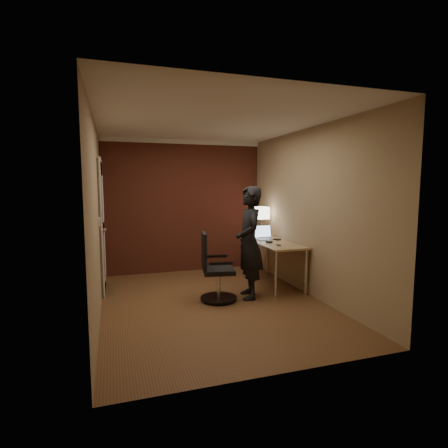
{
  "coord_description": "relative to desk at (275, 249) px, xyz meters",
  "views": [
    {
      "loc": [
        -1.31,
        -4.62,
        1.66
      ],
      "look_at": [
        0.35,
        0.55,
        1.05
      ],
      "focal_mm": 28.0,
      "sensor_mm": 36.0,
      "label": 1
    }
  ],
  "objects": [
    {
      "name": "desk",
      "position": [
        0.0,
        0.0,
        0.0
      ],
      "size": [
        0.6,
        1.5,
        0.73
      ],
      "color": "tan",
      "rests_on": "ground"
    },
    {
      "name": "phone",
      "position": [
        -0.14,
        -0.39,
        0.13
      ],
      "size": [
        0.08,
        0.13,
        0.01
      ],
      "primitive_type": "cube",
      "rotation": [
        0.0,
        0.0,
        -0.22
      ],
      "color": "black",
      "rests_on": "desk"
    },
    {
      "name": "room",
      "position": [
        -1.53,
        0.96,
        0.77
      ],
      "size": [
        4.0,
        4.0,
        4.0
      ],
      "color": "brown",
      "rests_on": "ground"
    },
    {
      "name": "person",
      "position": [
        -0.67,
        -0.52,
        0.22
      ],
      "size": [
        0.49,
        0.66,
        1.64
      ],
      "primitive_type": "imported",
      "rotation": [
        0.0,
        0.0,
        -1.74
      ],
      "color": "black",
      "rests_on": "ground"
    },
    {
      "name": "wallet",
      "position": [
        0.08,
        0.1,
        0.14
      ],
      "size": [
        0.12,
        0.13,
        0.02
      ],
      "primitive_type": "cube",
      "rotation": [
        0.0,
        0.0,
        0.3
      ],
      "color": "black",
      "rests_on": "desk"
    },
    {
      "name": "desk_lamp",
      "position": [
        0.02,
        0.61,
        0.55
      ],
      "size": [
        0.22,
        0.22,
        0.54
      ],
      "color": "silver",
      "rests_on": "desk"
    },
    {
      "name": "laptop",
      "position": [
        -0.07,
        0.29,
        0.19
      ],
      "size": [
        0.35,
        0.28,
        0.23
      ],
      "color": "silver",
      "rests_on": "desk"
    },
    {
      "name": "office_chair",
      "position": [
        -1.2,
        -0.51,
        -0.18
      ],
      "size": [
        0.53,
        0.58,
        0.97
      ],
      "color": "black",
      "rests_on": "ground"
    },
    {
      "name": "mouse",
      "position": [
        -0.17,
        -0.12,
        0.14
      ],
      "size": [
        0.09,
        0.11,
        0.03
      ],
      "primitive_type": "cube",
      "rotation": [
        0.0,
        0.0,
        0.34
      ],
      "color": "black",
      "rests_on": "desk"
    }
  ]
}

